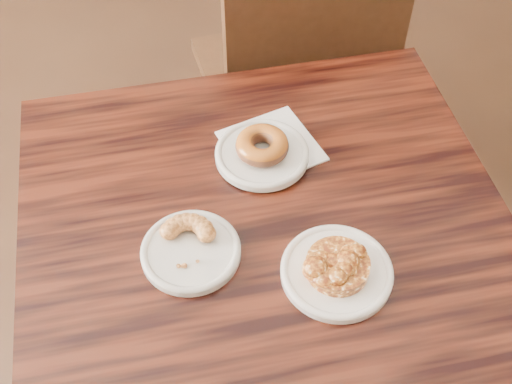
{
  "coord_description": "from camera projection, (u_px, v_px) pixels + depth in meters",
  "views": [
    {
      "loc": [
        -0.05,
        -0.76,
        1.59
      ],
      "look_at": [
        0.01,
        -0.11,
        0.8
      ],
      "focal_mm": 45.0,
      "sensor_mm": 36.0,
      "label": 1
    }
  ],
  "objects": [
    {
      "name": "cruller_fragment",
      "position": [
        190.0,
        244.0,
        0.98
      ],
      "size": [
        0.1,
        0.1,
        0.03
      ],
      "primitive_type": null,
      "color": "brown",
      "rests_on": "plate_cruller"
    },
    {
      "name": "plate_fritter",
      "position": [
        337.0,
        272.0,
        0.98
      ],
      "size": [
        0.17,
        0.17,
        0.01
      ],
      "primitive_type": "cylinder",
      "color": "white",
      "rests_on": "cafe_table"
    },
    {
      "name": "glazed_donut",
      "position": [
        262.0,
        146.0,
        1.11
      ],
      "size": [
        0.09,
        0.09,
        0.03
      ],
      "primitive_type": "torus",
      "color": "#8C4E14",
      "rests_on": "plate_donut"
    },
    {
      "name": "chair_far",
      "position": [
        286.0,
        77.0,
        1.73
      ],
      "size": [
        0.55,
        0.55,
        0.9
      ],
      "primitive_type": null,
      "rotation": [
        0.0,
        0.0,
        3.35
      ],
      "color": "black",
      "rests_on": "floor"
    },
    {
      "name": "floor",
      "position": [
        249.0,
        350.0,
        1.71
      ],
      "size": [
        5.0,
        5.0,
        0.0
      ],
      "primitive_type": "plane",
      "color": "black",
      "rests_on": "ground"
    },
    {
      "name": "cafe_table",
      "position": [
        266.0,
        338.0,
        1.32
      ],
      "size": [
        0.89,
        0.89,
        0.75
      ],
      "primitive_type": "cube",
      "rotation": [
        0.0,
        0.0,
        0.12
      ],
      "color": "black",
      "rests_on": "floor"
    },
    {
      "name": "apple_fritter",
      "position": [
        338.0,
        264.0,
        0.96
      ],
      "size": [
        0.13,
        0.13,
        0.03
      ],
      "primitive_type": null,
      "color": "#451707",
      "rests_on": "plate_fritter"
    },
    {
      "name": "plate_donut",
      "position": [
        262.0,
        154.0,
        1.13
      ],
      "size": [
        0.17,
        0.17,
        0.01
      ],
      "primitive_type": "cylinder",
      "color": "white",
      "rests_on": "napkin"
    },
    {
      "name": "plate_cruller",
      "position": [
        191.0,
        252.0,
        1.0
      ],
      "size": [
        0.16,
        0.16,
        0.01
      ],
      "primitive_type": "cylinder",
      "color": "silver",
      "rests_on": "cafe_table"
    },
    {
      "name": "napkin",
      "position": [
        271.0,
        146.0,
        1.15
      ],
      "size": [
        0.2,
        0.2,
        0.0
      ],
      "primitive_type": "cube",
      "rotation": [
        0.0,
        0.0,
        0.38
      ],
      "color": "white",
      "rests_on": "cafe_table"
    }
  ]
}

